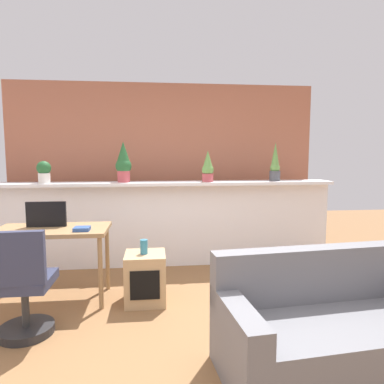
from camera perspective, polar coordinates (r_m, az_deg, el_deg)
ground_plane at (r=2.97m, az=-2.61°, el=-23.85°), size 12.00×12.00×0.00m
divider_wall at (r=4.66m, az=-4.26°, el=-5.44°), size 4.42×0.16×1.08m
plant_shelf at (r=4.54m, az=-4.30°, el=1.42°), size 4.42×0.37×0.04m
brick_wall_behind at (r=5.17m, az=-4.57°, el=3.64°), size 4.42×0.10×2.50m
potted_plant_0 at (r=4.71m, az=-23.16°, el=3.15°), size 0.17×0.17×0.28m
potted_plant_1 at (r=4.55m, az=-11.21°, el=4.79°), size 0.20×0.20×0.52m
potted_plant_2 at (r=4.54m, az=2.61°, el=4.05°), size 0.15×0.15×0.41m
potted_plant_3 at (r=4.83m, az=13.49°, el=4.42°), size 0.14×0.14×0.52m
desk at (r=3.76m, az=-21.98°, el=-6.80°), size 1.10×0.60×0.75m
tv_monitor at (r=3.82m, az=-22.83°, el=-3.39°), size 0.39×0.04×0.26m
office_chair at (r=3.20m, az=-26.14°, el=-14.48°), size 0.45×0.46×0.91m
side_cube_shelf at (r=3.61m, az=-7.67°, el=-13.83°), size 0.40×0.41×0.50m
vase_on_shelf at (r=3.51m, az=-7.91°, el=-8.91°), size 0.07×0.07×0.14m
book_on_desk at (r=3.53m, az=-17.65°, el=-5.79°), size 0.15×0.14×0.04m
couch at (r=2.73m, az=22.03°, el=-20.38°), size 1.63×0.91×0.80m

